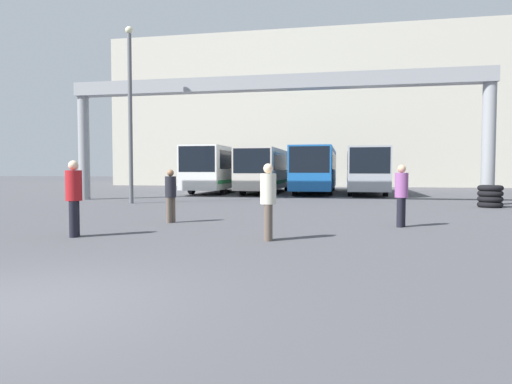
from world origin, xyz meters
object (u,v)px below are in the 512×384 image
(bus_slot_1, at_px, (267,168))
(pedestrian_near_center, at_px, (401,194))
(tire_stack, at_px, (490,196))
(lamp_post, at_px, (130,108))
(bus_slot_3, at_px, (366,168))
(pedestrian_mid_left, at_px, (171,194))
(pedestrian_near_right, at_px, (74,196))
(pedestrian_mid_right, at_px, (268,200))
(bus_slot_0, at_px, (219,167))
(bus_slot_2, at_px, (316,168))

(bus_slot_1, height_order, pedestrian_near_center, bus_slot_1)
(tire_stack, height_order, lamp_post, lamp_post)
(bus_slot_3, height_order, pedestrian_near_center, bus_slot_3)
(pedestrian_mid_left, height_order, lamp_post, lamp_post)
(bus_slot_3, distance_m, lamp_post, 16.45)
(bus_slot_3, height_order, pedestrian_near_right, bus_slot_3)
(pedestrian_mid_right, bearing_deg, pedestrian_mid_left, 44.50)
(pedestrian_near_right, bearing_deg, pedestrian_mid_right, -104.69)
(pedestrian_mid_left, bearing_deg, tire_stack, 147.42)
(pedestrian_mid_right, bearing_deg, bus_slot_0, 12.80)
(tire_stack, bearing_deg, bus_slot_1, 137.34)
(pedestrian_near_right, height_order, lamp_post, lamp_post)
(pedestrian_near_right, bearing_deg, bus_slot_1, -21.25)
(lamp_post, bearing_deg, pedestrian_mid_right, -50.31)
(bus_slot_3, xyz_separation_m, tire_stack, (4.82, -10.59, -1.26))
(bus_slot_0, relative_size, pedestrian_near_center, 5.71)
(pedestrian_mid_right, bearing_deg, pedestrian_near_right, 88.41)
(bus_slot_1, bearing_deg, pedestrian_near_center, -69.09)
(bus_slot_2, xyz_separation_m, tire_stack, (8.26, -11.43, -1.31))
(bus_slot_0, relative_size, bus_slot_3, 0.98)
(bus_slot_3, relative_size, tire_stack, 9.93)
(bus_slot_2, xyz_separation_m, pedestrian_mid_right, (0.39, -22.45, -0.86))
(pedestrian_near_center, xyz_separation_m, lamp_post, (-11.78, 7.05, 3.66))
(bus_slot_3, height_order, tire_stack, bus_slot_3)
(bus_slot_3, relative_size, lamp_post, 1.22)
(bus_slot_2, bearing_deg, bus_slot_0, -171.97)
(bus_slot_2, distance_m, tire_stack, 14.16)
(bus_slot_1, bearing_deg, bus_slot_0, -174.82)
(pedestrian_mid_right, relative_size, tire_stack, 1.70)
(bus_slot_0, xyz_separation_m, bus_slot_2, (6.88, 0.97, -0.04))
(bus_slot_0, height_order, pedestrian_near_center, bus_slot_0)
(bus_slot_0, relative_size, lamp_post, 1.19)
(pedestrian_near_right, xyz_separation_m, pedestrian_mid_right, (4.70, 0.35, -0.04))
(bus_slot_2, relative_size, pedestrian_mid_left, 7.36)
(pedestrian_near_center, bearing_deg, bus_slot_3, -154.15)
(bus_slot_0, height_order, pedestrian_mid_left, bus_slot_0)
(bus_slot_0, distance_m, pedestrian_near_right, 22.00)
(bus_slot_2, distance_m, pedestrian_near_right, 23.22)
(bus_slot_1, xyz_separation_m, pedestrian_mid_left, (0.28, -18.86, -0.87))
(pedestrian_mid_left, xyz_separation_m, pedestrian_near_center, (6.82, 0.25, 0.07))
(pedestrian_near_right, distance_m, lamp_post, 11.81)
(bus_slot_3, bearing_deg, pedestrian_near_right, -109.44)
(pedestrian_near_center, height_order, lamp_post, lamp_post)
(bus_slot_1, xyz_separation_m, pedestrian_mid_right, (3.82, -21.79, -0.80))
(bus_slot_1, bearing_deg, bus_slot_3, -1.56)
(pedestrian_near_center, height_order, tire_stack, pedestrian_near_center)
(bus_slot_1, bearing_deg, pedestrian_near_right, -92.25)
(bus_slot_1, distance_m, bus_slot_2, 3.50)
(bus_slot_3, xyz_separation_m, pedestrian_near_right, (-7.75, -21.95, -0.76))
(bus_slot_3, xyz_separation_m, lamp_post, (-11.54, -11.37, 2.86))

